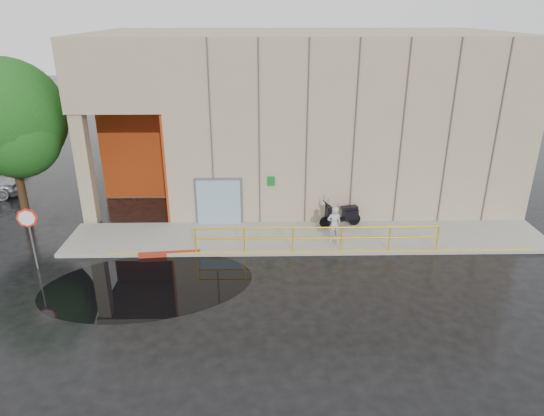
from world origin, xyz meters
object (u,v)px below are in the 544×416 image
(scooter, at_px, (341,209))
(tree_near, at_px, (9,122))
(red_curb, at_px, (170,254))
(person, at_px, (334,225))
(stop_sign, at_px, (28,225))

(scooter, distance_m, tree_near, 14.64)
(red_curb, bearing_deg, scooter, 18.33)
(scooter, bearing_deg, red_curb, -175.72)
(scooter, xyz_separation_m, tree_near, (-14.14, 1.27, 3.57))
(tree_near, bearing_deg, person, -11.62)
(person, xyz_separation_m, red_curb, (-6.56, -0.81, -0.84))
(person, height_order, red_curb, person)
(stop_sign, bearing_deg, person, 21.39)
(scooter, bearing_deg, person, -122.99)
(person, height_order, scooter, person)
(scooter, xyz_separation_m, red_curb, (-7.08, -2.35, -0.90))
(person, bearing_deg, scooter, -114.20)
(scooter, relative_size, tree_near, 0.27)
(scooter, height_order, red_curb, scooter)
(scooter, distance_m, stop_sign, 12.32)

